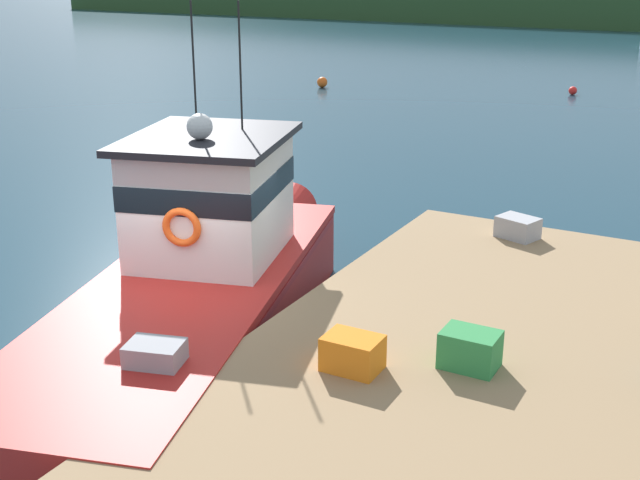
{
  "coord_description": "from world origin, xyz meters",
  "views": [
    {
      "loc": [
        6.71,
        -8.34,
        5.38
      ],
      "look_at": [
        1.2,
        1.68,
        1.4
      ],
      "focal_mm": 45.89,
      "sensor_mm": 36.0,
      "label": 1
    }
  ],
  "objects": [
    {
      "name": "crate_single_by_cleat",
      "position": [
        4.33,
        -0.68,
        1.4
      ],
      "size": [
        0.6,
        0.44,
        0.41
      ],
      "primitive_type": "cube",
      "rotation": [
        0.0,
        0.0,
        0.0
      ],
      "color": "#2D8442",
      "rests_on": "dock"
    },
    {
      "name": "crate_stack_near_edge",
      "position": [
        3.58,
        3.78,
        1.37
      ],
      "size": [
        0.71,
        0.6,
        0.33
      ],
      "primitive_type": "cube",
      "rotation": [
        0.0,
        0.0,
        -0.31
      ],
      "color": "#9E9EA3",
      "rests_on": "dock"
    },
    {
      "name": "mooring_buoy_outer",
      "position": [
        -10.32,
        22.83,
        0.22
      ],
      "size": [
        0.45,
        0.45,
        0.45
      ],
      "primitive_type": "sphere",
      "color": "#EA5B19",
      "rests_on": "ground"
    },
    {
      "name": "dock",
      "position": [
        4.8,
        0.0,
        1.07
      ],
      "size": [
        6.0,
        9.0,
        1.2
      ],
      "color": "#4C3D2D",
      "rests_on": "ground"
    },
    {
      "name": "crate_stack_mid_dock",
      "position": [
        3.25,
        -1.33,
        1.39
      ],
      "size": [
        0.6,
        0.45,
        0.38
      ],
      "primitive_type": "cube",
      "rotation": [
        0.0,
        0.0,
        0.01
      ],
      "color": "orange",
      "rests_on": "dock"
    },
    {
      "name": "mooring_buoy_channel_marker",
      "position": [
        -0.39,
        26.04,
        0.17
      ],
      "size": [
        0.34,
        0.34,
        0.34
      ],
      "primitive_type": "sphere",
      "color": "red",
      "rests_on": "ground"
    },
    {
      "name": "ground_plane",
      "position": [
        0.0,
        0.0,
        0.0
      ],
      "size": [
        200.0,
        200.0,
        0.0
      ],
      "primitive_type": "plane",
      "color": "#193847"
    },
    {
      "name": "main_fishing_boat",
      "position": [
        0.04,
        0.22,
        1.01
      ],
      "size": [
        4.69,
        9.92,
        4.8
      ],
      "color": "red",
      "rests_on": "ground"
    }
  ]
}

